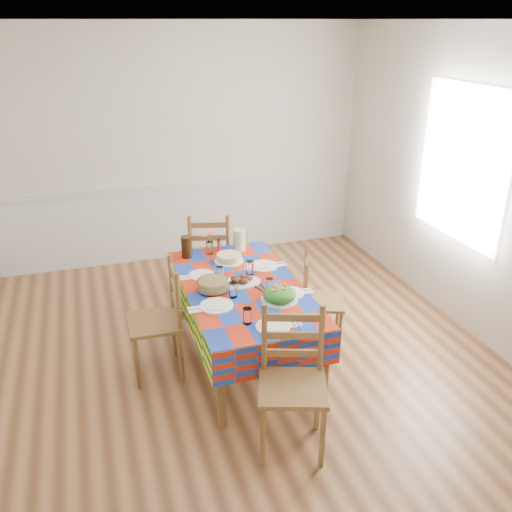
{
  "coord_description": "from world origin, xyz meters",
  "views": [
    {
      "loc": [
        -1.01,
        -3.7,
        2.7
      ],
      "look_at": [
        0.21,
        0.08,
        0.96
      ],
      "focal_mm": 38.0,
      "sensor_mm": 36.0,
      "label": 1
    }
  ],
  "objects": [
    {
      "name": "room",
      "position": [
        0.0,
        0.0,
        1.35
      ],
      "size": [
        4.58,
        5.08,
        2.78
      ],
      "color": "brown",
      "rests_on": "ground"
    },
    {
      "name": "wainscot",
      "position": [
        0.0,
        2.48,
        0.49
      ],
      "size": [
        4.41,
        0.06,
        0.92
      ],
      "color": "silver",
      "rests_on": "room"
    },
    {
      "name": "window_right",
      "position": [
        2.23,
        0.3,
        1.5
      ],
      "size": [
        0.0,
        1.4,
        1.4
      ],
      "primitive_type": "plane",
      "rotation": [
        0.0,
        -1.57,
        0.0
      ],
      "color": "white",
      "rests_on": "room"
    },
    {
      "name": "dining_table",
      "position": [
        0.11,
        0.13,
        0.61
      ],
      "size": [
        0.95,
        1.76,
        0.69
      ],
      "color": "brown",
      "rests_on": "room"
    },
    {
      "name": "setting_near_head",
      "position": [
        0.07,
        -0.53,
        0.71
      ],
      "size": [
        0.41,
        0.27,
        0.12
      ],
      "color": "white",
      "rests_on": "dining_table"
    },
    {
      "name": "setting_left_near",
      "position": [
        -0.13,
        -0.11,
        0.71
      ],
      "size": [
        0.47,
        0.28,
        0.12
      ],
      "rotation": [
        0.0,
        0.0,
        1.57
      ],
      "color": "white",
      "rests_on": "dining_table"
    },
    {
      "name": "setting_left_far",
      "position": [
        -0.13,
        0.39,
        0.71
      ],
      "size": [
        0.4,
        0.24,
        0.11
      ],
      "rotation": [
        0.0,
        0.0,
        1.57
      ],
      "color": "white",
      "rests_on": "dining_table"
    },
    {
      "name": "setting_right_near",
      "position": [
        0.38,
        -0.09,
        0.71
      ],
      "size": [
        0.42,
        0.24,
        0.11
      ],
      "rotation": [
        0.0,
        0.0,
        -1.57
      ],
      "color": "white",
      "rests_on": "dining_table"
    },
    {
      "name": "setting_right_far",
      "position": [
        0.34,
        0.39,
        0.71
      ],
      "size": [
        0.49,
        0.28,
        0.12
      ],
      "rotation": [
        0.0,
        0.0,
        -1.57
      ],
      "color": "white",
      "rests_on": "dining_table"
    },
    {
      "name": "meat_platter",
      "position": [
        0.11,
        0.18,
        0.71
      ],
      "size": [
        0.33,
        0.23,
        0.06
      ],
      "color": "white",
      "rests_on": "dining_table"
    },
    {
      "name": "salad_platter",
      "position": [
        0.31,
        -0.2,
        0.73
      ],
      "size": [
        0.29,
        0.29,
        0.12
      ],
      "color": "white",
      "rests_on": "dining_table"
    },
    {
      "name": "pasta_bowl",
      "position": [
        -0.14,
        0.13,
        0.73
      ],
      "size": [
        0.25,
        0.25,
        0.09
      ],
      "color": "white",
      "rests_on": "dining_table"
    },
    {
      "name": "cake",
      "position": [
        0.13,
        0.63,
        0.72
      ],
      "size": [
        0.26,
        0.26,
        0.07
      ],
      "color": "white",
      "rests_on": "dining_table"
    },
    {
      "name": "serving_utensils",
      "position": [
        0.24,
        0.03,
        0.69
      ],
      "size": [
        0.13,
        0.29,
        0.01
      ],
      "color": "black",
      "rests_on": "dining_table"
    },
    {
      "name": "flower_vase",
      "position": [
        0.0,
        0.86,
        0.78
      ],
      "size": [
        0.14,
        0.12,
        0.23
      ],
      "color": "white",
      "rests_on": "dining_table"
    },
    {
      "name": "hot_sauce",
      "position": [
        0.1,
        0.88,
        0.75
      ],
      "size": [
        0.03,
        0.03,
        0.13
      ],
      "primitive_type": "cylinder",
      "color": "red",
      "rests_on": "dining_table"
    },
    {
      "name": "green_pitcher",
      "position": [
        0.29,
        0.87,
        0.79
      ],
      "size": [
        0.12,
        0.12,
        0.2
      ],
      "primitive_type": "cylinder",
      "color": "#A9C88D",
      "rests_on": "dining_table"
    },
    {
      "name": "tea_pitcher",
      "position": [
        -0.21,
        0.85,
        0.79
      ],
      "size": [
        0.1,
        0.1,
        0.2
      ],
      "primitive_type": "cylinder",
      "color": "black",
      "rests_on": "dining_table"
    },
    {
      "name": "name_card",
      "position": [
        0.1,
        -0.7,
        0.69
      ],
      "size": [
        0.07,
        0.02,
        0.02
      ],
      "primitive_type": "cube",
      "color": "white",
      "rests_on": "dining_table"
    },
    {
      "name": "chair_near",
      "position": [
        0.12,
        -0.97,
        0.49
      ],
      "size": [
        0.56,
        0.55,
        1.0
      ],
      "rotation": [
        0.0,
        0.0,
        -0.34
      ],
      "color": "brown",
      "rests_on": "room"
    },
    {
      "name": "chair_far",
      "position": [
        0.09,
        1.24,
        0.48
      ],
      "size": [
        0.52,
        0.51,
        0.97
      ],
      "rotation": [
        0.0,
        0.0,
        2.88
      ],
      "color": "brown",
      "rests_on": "room"
    },
    {
      "name": "chair_left",
      "position": [
        -0.59,
        0.13,
        0.48
      ],
      "size": [
        0.42,
        0.44,
        0.96
      ],
      "rotation": [
        0.0,
        0.0,
        -1.6
      ],
      "color": "brown",
      "rests_on": "room"
    },
    {
      "name": "chair_right",
      "position": [
        0.81,
        0.15,
        0.41
      ],
      "size": [
        0.47,
        0.48,
        0.84
      ],
      "rotation": [
        0.0,
        0.0,
        1.19
      ],
      "color": "brown",
      "rests_on": "room"
    }
  ]
}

